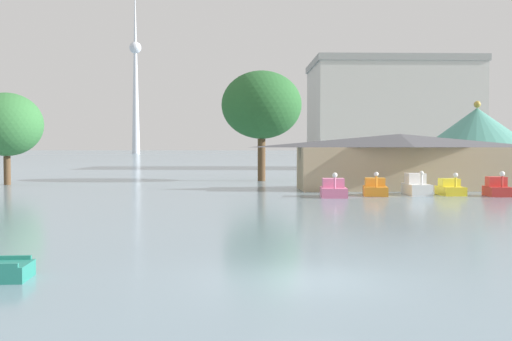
{
  "coord_description": "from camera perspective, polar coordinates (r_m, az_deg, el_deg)",
  "views": [
    {
      "loc": [
        -1.58,
        -14.52,
        3.17
      ],
      "look_at": [
        -0.62,
        18.29,
        1.98
      ],
      "focal_mm": 42.7,
      "sensor_mm": 36.0,
      "label": 1
    }
  ],
  "objects": [
    {
      "name": "pedal_boat_white",
      "position": [
        43.28,
        14.77,
        -1.43
      ],
      "size": [
        1.45,
        2.93,
        1.68
      ],
      "rotation": [
        0.0,
        0.0,
        -1.58
      ],
      "color": "white",
      "rests_on": "ground"
    },
    {
      "name": "pedal_boat_red",
      "position": [
        43.6,
        21.66,
        -1.56
      ],
      "size": [
        1.59,
        2.32,
        1.7
      ],
      "rotation": [
        0.0,
        0.0,
        -1.67
      ],
      "color": "red",
      "rests_on": "ground"
    },
    {
      "name": "pedal_boat_pink",
      "position": [
        40.15,
        7.26,
        -1.78
      ],
      "size": [
        1.86,
        2.79,
        1.64
      ],
      "rotation": [
        0.0,
        0.0,
        -1.65
      ],
      "color": "pink",
      "rests_on": "ground"
    },
    {
      "name": "green_roof_pavilion",
      "position": [
        65.64,
        19.98,
        2.81
      ],
      "size": [
        9.96,
        9.96,
        7.98
      ],
      "color": "#993328",
      "rests_on": "ground"
    },
    {
      "name": "shoreline_tree_mid",
      "position": [
        59.32,
        0.52,
        6.14
      ],
      "size": [
        7.78,
        7.78,
        10.7
      ],
      "color": "brown",
      "rests_on": "ground"
    },
    {
      "name": "distant_broadcast_tower",
      "position": [
        401.93,
        -11.23,
        9.87
      ],
      "size": [
        7.54,
        7.54,
        149.09
      ],
      "color": "silver",
      "rests_on": "ground"
    },
    {
      "name": "pedal_boat_orange",
      "position": [
        41.78,
        11.09,
        -1.66
      ],
      "size": [
        1.9,
        2.58,
        1.63
      ],
      "rotation": [
        0.0,
        0.0,
        -1.72
      ],
      "color": "orange",
      "rests_on": "ground"
    },
    {
      "name": "boathouse",
      "position": [
        48.16,
        13.3,
        0.91
      ],
      "size": [
        16.65,
        5.76,
        4.29
      ],
      "color": "tan",
      "rests_on": "ground"
    },
    {
      "name": "pedal_boat_yellow",
      "position": [
        43.43,
        17.74,
        -1.61
      ],
      "size": [
        1.47,
        2.24,
        1.57
      ],
      "rotation": [
        0.0,
        0.0,
        -1.56
      ],
      "color": "yellow",
      "rests_on": "ground"
    },
    {
      "name": "shoreline_tree_tall_left",
      "position": [
        57.19,
        -22.34,
        4.0
      ],
      "size": [
        6.21,
        6.21,
        8.01
      ],
      "color": "brown",
      "rests_on": "ground"
    },
    {
      "name": "ground_plane",
      "position": [
        14.95,
        4.51,
        -10.18
      ],
      "size": [
        2000.0,
        2000.0,
        0.0
      ],
      "primitive_type": "plane",
      "color": "gray"
    },
    {
      "name": "background_building_block",
      "position": [
        98.77,
        12.47,
        5.1
      ],
      "size": [
        25.0,
        17.18,
        16.88
      ],
      "color": "beige",
      "rests_on": "ground"
    }
  ]
}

